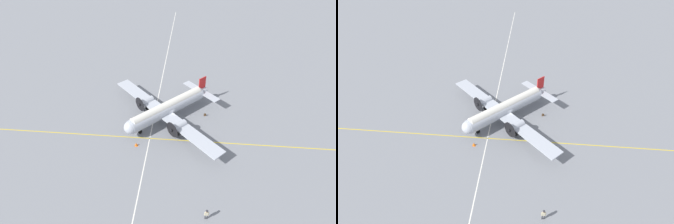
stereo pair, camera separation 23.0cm
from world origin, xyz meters
The scene contains 7 objects.
ground_plane centered at (0.00, 0.00, 0.00)m, with size 300.00×300.00×0.00m, color slate.
apron_line_eastwest centered at (0.00, -5.29, 0.00)m, with size 120.00×0.16×0.01m.
apron_line_northsouth centered at (-2.52, 0.00, 0.00)m, with size 0.16×120.00×0.01m.
airliner_main centered at (-0.26, -0.26, 2.37)m, with size 19.99×20.11×5.31m.
crew_foreground centered at (6.24, -18.52, 1.07)m, with size 0.58×0.31×1.71m.
suitcase_near_door centered at (6.54, 1.37, 0.25)m, with size 0.41×0.14×0.54m.
traffic_cone centered at (-4.39, -7.11, 0.30)m, with size 0.48×0.48×0.63m.
Camera 2 is at (3.41, -35.75, 29.68)m, focal length 28.00 mm.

